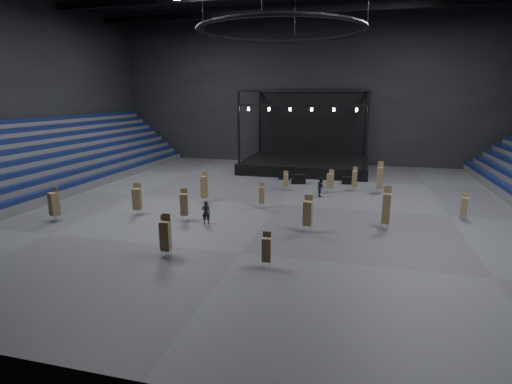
% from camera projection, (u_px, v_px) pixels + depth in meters
% --- Properties ---
extents(floor, '(50.00, 50.00, 0.00)m').
position_uv_depth(floor, '(279.00, 204.00, 31.80)').
color(floor, '#454547').
rests_on(floor, ground).
extents(wall_back, '(50.00, 0.20, 18.00)m').
position_uv_depth(wall_back, '(313.00, 91.00, 49.45)').
color(wall_back, black).
rests_on(wall_back, ground).
extents(wall_front, '(50.00, 0.20, 18.00)m').
position_uv_depth(wall_front, '(118.00, 72.00, 9.92)').
color(wall_front, black).
rests_on(wall_front, ground).
extents(wall_left, '(0.20, 42.00, 18.00)m').
position_uv_depth(wall_left, '(7.00, 89.00, 35.77)').
color(wall_left, black).
rests_on(wall_left, ground).
extents(bleachers_left, '(7.20, 40.00, 6.40)m').
position_uv_depth(bleachers_left, '(36.00, 170.00, 36.97)').
color(bleachers_left, '#4D4D4F').
rests_on(bleachers_left, floor).
extents(stage, '(14.00, 10.00, 9.20)m').
position_uv_depth(stage, '(306.00, 157.00, 46.74)').
color(stage, black).
rests_on(stage, floor).
extents(truss_ring, '(12.30, 12.30, 5.15)m').
position_uv_depth(truss_ring, '(281.00, 31.00, 28.75)').
color(truss_ring, black).
rests_on(truss_ring, ceiling).
extents(flight_case_left, '(1.22, 0.70, 0.77)m').
position_uv_depth(flight_case_left, '(285.00, 176.00, 41.24)').
color(flight_case_left, black).
rests_on(flight_case_left, floor).
extents(flight_case_mid, '(1.49, 1.01, 0.91)m').
position_uv_depth(flight_case_mid, '(298.00, 179.00, 39.29)').
color(flight_case_mid, black).
rests_on(flight_case_mid, floor).
extents(flight_case_right, '(1.16, 0.68, 0.74)m').
position_uv_depth(flight_case_right, '(348.00, 180.00, 39.06)').
color(flight_case_right, black).
rests_on(flight_case_right, floor).
extents(chair_stack_0, '(0.64, 0.64, 2.05)m').
position_uv_depth(chair_stack_0, '(330.00, 181.00, 35.42)').
color(chair_stack_0, silver).
rests_on(chair_stack_0, floor).
extents(chair_stack_1, '(0.54, 0.54, 2.85)m').
position_uv_depth(chair_stack_1, '(386.00, 208.00, 25.55)').
color(chair_stack_1, silver).
rests_on(chair_stack_1, floor).
extents(chair_stack_2, '(0.65, 0.65, 2.27)m').
position_uv_depth(chair_stack_2, '(184.00, 204.00, 27.34)').
color(chair_stack_2, silver).
rests_on(chair_stack_2, floor).
extents(chair_stack_3, '(0.70, 0.70, 2.42)m').
position_uv_depth(chair_stack_3, '(54.00, 203.00, 27.19)').
color(chair_stack_3, silver).
rests_on(chair_stack_3, floor).
extents(chair_stack_4, '(0.48, 0.48, 2.58)m').
position_uv_depth(chair_stack_4, '(204.00, 186.00, 32.13)').
color(chair_stack_4, silver).
rests_on(chair_stack_4, floor).
extents(chair_stack_5, '(0.50, 0.50, 1.98)m').
position_uv_depth(chair_stack_5, '(262.00, 195.00, 30.60)').
color(chair_stack_5, silver).
rests_on(chair_stack_5, floor).
extents(chair_stack_6, '(0.52, 0.52, 2.24)m').
position_uv_depth(chair_stack_6, '(165.00, 235.00, 21.40)').
color(chair_stack_6, silver).
rests_on(chair_stack_6, floor).
extents(chair_stack_7, '(0.51, 0.51, 2.39)m').
position_uv_depth(chair_stack_7, '(166.00, 235.00, 21.13)').
color(chair_stack_7, silver).
rests_on(chair_stack_7, floor).
extents(chair_stack_8, '(0.50, 0.50, 1.87)m').
position_uv_depth(chair_stack_8, '(266.00, 249.00, 19.85)').
color(chair_stack_8, silver).
rests_on(chair_stack_8, floor).
extents(chair_stack_9, '(0.54, 0.54, 2.85)m').
position_uv_depth(chair_stack_9, '(380.00, 178.00, 34.99)').
color(chair_stack_9, silver).
rests_on(chair_stack_9, floor).
extents(chair_stack_10, '(0.67, 0.67, 2.35)m').
position_uv_depth(chair_stack_10, '(137.00, 198.00, 28.65)').
color(chair_stack_10, silver).
rests_on(chair_stack_10, floor).
extents(chair_stack_11, '(0.48, 0.48, 1.85)m').
position_uv_depth(chair_stack_11, '(464.00, 206.00, 27.74)').
color(chair_stack_11, silver).
rests_on(chair_stack_11, floor).
extents(chair_stack_12, '(0.50, 0.50, 1.77)m').
position_uv_depth(chair_stack_12, '(286.00, 180.00, 36.45)').
color(chair_stack_12, silver).
rests_on(chair_stack_12, floor).
extents(chair_stack_13, '(0.45, 0.45, 2.19)m').
position_uv_depth(chair_stack_13, '(355.00, 179.00, 36.13)').
color(chair_stack_13, silver).
rests_on(chair_stack_13, floor).
extents(chair_stack_14, '(0.57, 0.57, 2.39)m').
position_uv_depth(chair_stack_14, '(308.00, 213.00, 25.10)').
color(chair_stack_14, silver).
rests_on(chair_stack_14, floor).
extents(man_center, '(0.65, 0.51, 1.58)m').
position_uv_depth(man_center, '(206.00, 212.00, 26.84)').
color(man_center, black).
rests_on(man_center, floor).
extents(crew_member, '(0.78, 0.93, 1.70)m').
position_uv_depth(crew_member, '(321.00, 187.00, 34.14)').
color(crew_member, black).
rests_on(crew_member, floor).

